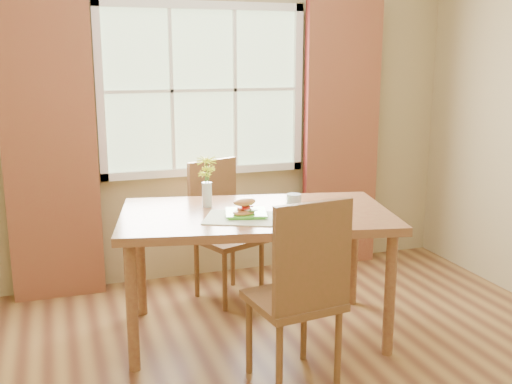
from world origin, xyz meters
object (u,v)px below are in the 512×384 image
at_px(chair_near, 302,287).
at_px(water_glass, 294,205).
at_px(dining_table, 256,225).
at_px(flower_vase, 207,177).
at_px(chair_far, 221,223).
at_px(croissant_sandwich, 244,207).

relative_size(chair_near, water_glass, 7.94).
xyz_separation_m(dining_table, flower_vase, (-0.26, 0.22, 0.28)).
distance_m(chair_far, water_glass, 0.95).
height_order(dining_table, croissant_sandwich, croissant_sandwich).
bearing_deg(flower_vase, water_glass, -40.95).
distance_m(dining_table, flower_vase, 0.44).
bearing_deg(flower_vase, chair_far, 65.01).
bearing_deg(dining_table, water_glass, -28.77).
xyz_separation_m(dining_table, water_glass, (0.19, -0.16, 0.15)).
xyz_separation_m(chair_far, croissant_sandwich, (-0.08, -0.83, 0.33)).
relative_size(chair_near, chair_far, 1.04).
bearing_deg(croissant_sandwich, chair_far, 70.28).
relative_size(chair_near, flower_vase, 3.24).
bearing_deg(dining_table, chair_near, -77.34).
relative_size(chair_far, water_glass, 7.61).
xyz_separation_m(croissant_sandwich, flower_vase, (-0.14, 0.35, 0.13)).
bearing_deg(chair_far, water_glass, -97.45).
bearing_deg(chair_near, water_glass, 64.91).
height_order(chair_near, flower_vase, flower_vase).
xyz_separation_m(dining_table, chair_far, (-0.03, 0.70, -0.17)).
distance_m(dining_table, chair_far, 0.72).
distance_m(croissant_sandwich, water_glass, 0.31).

